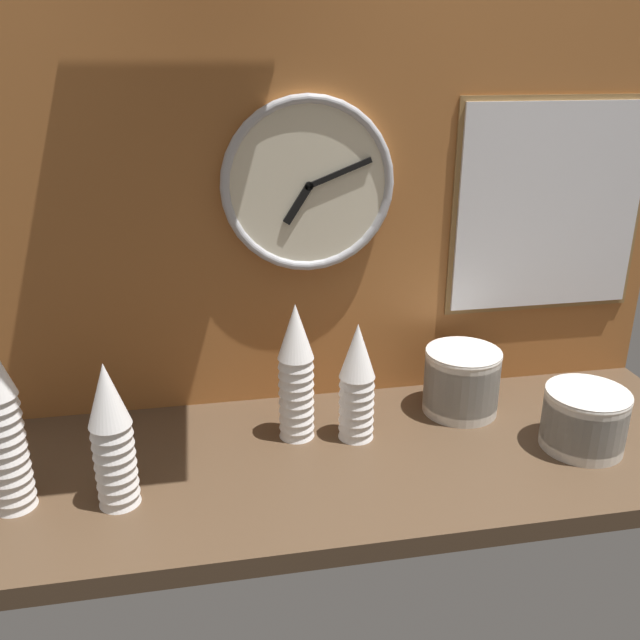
{
  "coord_description": "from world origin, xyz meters",
  "views": [
    {
      "loc": [
        -0.25,
        -1.15,
        0.75
      ],
      "look_at": [
        -0.03,
        0.04,
        0.27
      ],
      "focal_mm": 38.0,
      "sensor_mm": 36.0,
      "label": 1
    }
  ],
  "objects_px": {
    "cup_stack_center": "(296,372)",
    "wall_clock": "(308,185)",
    "cup_stack_center_right": "(357,382)",
    "bowl_stack_right": "(462,379)",
    "bowl_stack_far_right": "(585,417)",
    "cup_stack_far_left": "(0,423)",
    "cup_stack_left": "(112,436)",
    "menu_board": "(549,208)"
  },
  "relations": [
    {
      "from": "bowl_stack_right",
      "to": "cup_stack_center_right",
      "type": "bearing_deg",
      "value": -165.21
    },
    {
      "from": "menu_board",
      "to": "wall_clock",
      "type": "bearing_deg",
      "value": -179.08
    },
    {
      "from": "cup_stack_left",
      "to": "cup_stack_center_right",
      "type": "distance_m",
      "value": 0.49
    },
    {
      "from": "bowl_stack_far_right",
      "to": "cup_stack_center",
      "type": "bearing_deg",
      "value": 165.49
    },
    {
      "from": "cup_stack_far_left",
      "to": "bowl_stack_far_right",
      "type": "xyz_separation_m",
      "value": [
        1.09,
        -0.0,
        -0.1
      ]
    },
    {
      "from": "bowl_stack_far_right",
      "to": "bowl_stack_right",
      "type": "bearing_deg",
      "value": 135.36
    },
    {
      "from": "wall_clock",
      "to": "bowl_stack_right",
      "type": "bearing_deg",
      "value": -20.05
    },
    {
      "from": "cup_stack_center",
      "to": "bowl_stack_right",
      "type": "xyz_separation_m",
      "value": [
        0.38,
        0.04,
        -0.07
      ]
    },
    {
      "from": "wall_clock",
      "to": "cup_stack_left",
      "type": "bearing_deg",
      "value": -140.74
    },
    {
      "from": "bowl_stack_far_right",
      "to": "wall_clock",
      "type": "height_order",
      "value": "wall_clock"
    },
    {
      "from": "cup_stack_center",
      "to": "wall_clock",
      "type": "relative_size",
      "value": 0.81
    },
    {
      "from": "cup_stack_center_right",
      "to": "bowl_stack_far_right",
      "type": "distance_m",
      "value": 0.46
    },
    {
      "from": "cup_stack_far_left",
      "to": "cup_stack_left",
      "type": "bearing_deg",
      "value": -7.22
    },
    {
      "from": "cup_stack_center",
      "to": "cup_stack_far_left",
      "type": "xyz_separation_m",
      "value": [
        -0.53,
        -0.15,
        0.02
      ]
    },
    {
      "from": "bowl_stack_right",
      "to": "cup_stack_far_left",
      "type": "bearing_deg",
      "value": -168.35
    },
    {
      "from": "cup_stack_far_left",
      "to": "cup_stack_center_right",
      "type": "bearing_deg",
      "value": 10.4
    },
    {
      "from": "wall_clock",
      "to": "cup_stack_center_right",
      "type": "bearing_deg",
      "value": -70.07
    },
    {
      "from": "cup_stack_center",
      "to": "menu_board",
      "type": "relative_size",
      "value": 0.61
    },
    {
      "from": "bowl_stack_far_right",
      "to": "wall_clock",
      "type": "xyz_separation_m",
      "value": [
        -0.51,
        0.3,
        0.43
      ]
    },
    {
      "from": "cup_stack_center_right",
      "to": "cup_stack_far_left",
      "type": "distance_m",
      "value": 0.66
    },
    {
      "from": "cup_stack_center_right",
      "to": "wall_clock",
      "type": "distance_m",
      "value": 0.42
    },
    {
      "from": "cup_stack_center_right",
      "to": "cup_stack_far_left",
      "type": "height_order",
      "value": "cup_stack_far_left"
    },
    {
      "from": "cup_stack_center",
      "to": "bowl_stack_far_right",
      "type": "distance_m",
      "value": 0.59
    },
    {
      "from": "cup_stack_far_left",
      "to": "menu_board",
      "type": "relative_size",
      "value": 0.69
    },
    {
      "from": "bowl_stack_right",
      "to": "wall_clock",
      "type": "relative_size",
      "value": 0.46
    },
    {
      "from": "bowl_stack_right",
      "to": "wall_clock",
      "type": "distance_m",
      "value": 0.54
    },
    {
      "from": "cup_stack_center",
      "to": "menu_board",
      "type": "xyz_separation_m",
      "value": [
        0.6,
        0.17,
        0.28
      ]
    },
    {
      "from": "cup_stack_center",
      "to": "cup_stack_center_right",
      "type": "height_order",
      "value": "cup_stack_center"
    },
    {
      "from": "bowl_stack_right",
      "to": "menu_board",
      "type": "height_order",
      "value": "menu_board"
    },
    {
      "from": "cup_stack_center",
      "to": "bowl_stack_right",
      "type": "distance_m",
      "value": 0.38
    },
    {
      "from": "cup_stack_left",
      "to": "wall_clock",
      "type": "height_order",
      "value": "wall_clock"
    },
    {
      "from": "cup_stack_far_left",
      "to": "menu_board",
      "type": "xyz_separation_m",
      "value": [
        1.13,
        0.31,
        0.26
      ]
    },
    {
      "from": "cup_stack_center",
      "to": "bowl_stack_far_right",
      "type": "relative_size",
      "value": 1.77
    },
    {
      "from": "bowl_stack_right",
      "to": "menu_board",
      "type": "distance_m",
      "value": 0.44
    },
    {
      "from": "menu_board",
      "to": "cup_stack_left",
      "type": "bearing_deg",
      "value": -160.57
    },
    {
      "from": "bowl_stack_right",
      "to": "bowl_stack_far_right",
      "type": "xyz_separation_m",
      "value": [
        0.19,
        -0.19,
        -0.01
      ]
    },
    {
      "from": "cup_stack_center",
      "to": "cup_stack_far_left",
      "type": "bearing_deg",
      "value": -164.53
    },
    {
      "from": "cup_stack_center",
      "to": "wall_clock",
      "type": "distance_m",
      "value": 0.39
    },
    {
      "from": "cup_stack_center_right",
      "to": "wall_clock",
      "type": "height_order",
      "value": "wall_clock"
    },
    {
      "from": "cup_stack_center",
      "to": "bowl_stack_far_right",
      "type": "height_order",
      "value": "cup_stack_center"
    },
    {
      "from": "cup_stack_center",
      "to": "wall_clock",
      "type": "height_order",
      "value": "wall_clock"
    },
    {
      "from": "bowl_stack_right",
      "to": "wall_clock",
      "type": "xyz_separation_m",
      "value": [
        -0.32,
        0.12,
        0.42
      ]
    }
  ]
}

